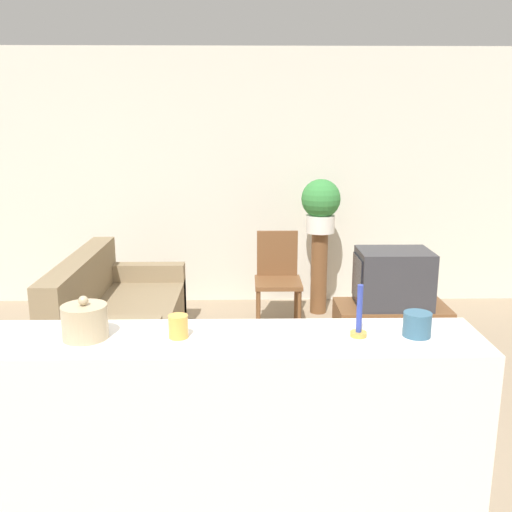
{
  "coord_description": "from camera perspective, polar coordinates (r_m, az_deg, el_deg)",
  "views": [
    {
      "loc": [
        0.14,
        -2.71,
        1.98
      ],
      "look_at": [
        0.21,
        1.97,
        0.85
      ],
      "focal_mm": 40.0,
      "sensor_mm": 36.0,
      "label": 1
    }
  ],
  "objects": [
    {
      "name": "coffee_tin",
      "position": [
        2.48,
        15.82,
        -6.6
      ],
      "size": [
        0.12,
        0.12,
        0.1
      ],
      "color": "#335B75",
      "rests_on": "foreground_counter"
    },
    {
      "name": "foreground_counter",
      "position": [
        2.65,
        -3.96,
        -19.13
      ],
      "size": [
        2.25,
        0.44,
        1.09
      ],
      "color": "white",
      "rests_on": "ground_plane"
    },
    {
      "name": "potted_plant",
      "position": [
        5.79,
        6.5,
        5.22
      ],
      "size": [
        0.39,
        0.39,
        0.54
      ],
      "color": "white",
      "rests_on": "plant_stand"
    },
    {
      "name": "ground_plane",
      "position": [
        3.35,
        -3.35,
        -22.6
      ],
      "size": [
        14.0,
        14.0,
        0.0
      ],
      "primitive_type": "plane",
      "color": "gray"
    },
    {
      "name": "television",
      "position": [
        4.76,
        13.52,
        -2.17
      ],
      "size": [
        0.59,
        0.43,
        0.46
      ],
      "color": "#333338",
      "rests_on": "tv_stand"
    },
    {
      "name": "couch",
      "position": [
        4.94,
        -13.64,
        -6.6
      ],
      "size": [
        0.87,
        1.71,
        0.88
      ],
      "color": "#847051",
      "rests_on": "ground_plane"
    },
    {
      "name": "candle_jar",
      "position": [
        2.4,
        -7.78,
        -6.99
      ],
      "size": [
        0.08,
        0.08,
        0.1
      ],
      "color": "gold",
      "rests_on": "foreground_counter"
    },
    {
      "name": "wall_back",
      "position": [
        6.17,
        -2.24,
        7.7
      ],
      "size": [
        9.0,
        0.06,
        2.7
      ],
      "color": "beige",
      "rests_on": "ground_plane"
    },
    {
      "name": "wooden_chair",
      "position": [
        5.49,
        2.19,
        -1.86
      ],
      "size": [
        0.44,
        0.44,
        0.92
      ],
      "color": "brown",
      "rests_on": "ground_plane"
    },
    {
      "name": "plant_stand",
      "position": [
        5.93,
        6.31,
        -1.68
      ],
      "size": [
        0.17,
        0.17,
        0.85
      ],
      "color": "brown",
      "rests_on": "ground_plane"
    },
    {
      "name": "decorative_bowl",
      "position": [
        2.47,
        -16.75,
        -6.3
      ],
      "size": [
        0.19,
        0.19,
        0.18
      ],
      "color": "tan",
      "rests_on": "foreground_counter"
    },
    {
      "name": "candlestick",
      "position": [
        2.42,
        10.26,
        -6.34
      ],
      "size": [
        0.07,
        0.07,
        0.22
      ],
      "color": "#B7933D",
      "rests_on": "foreground_counter"
    },
    {
      "name": "tv_stand",
      "position": [
        4.9,
        13.28,
        -7.53
      ],
      "size": [
        0.91,
        0.47,
        0.49
      ],
      "color": "brown",
      "rests_on": "ground_plane"
    }
  ]
}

